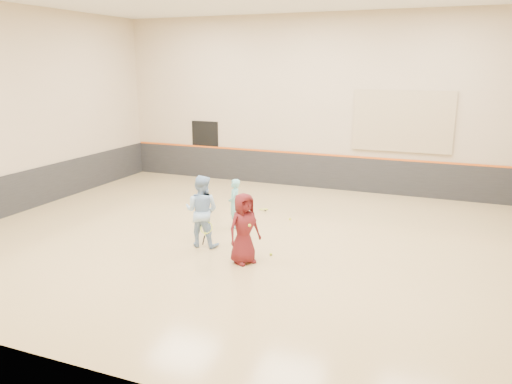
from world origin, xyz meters
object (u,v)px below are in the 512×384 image
at_px(girl, 234,204).
at_px(young_man, 244,228).
at_px(spare_racket, 264,208).
at_px(instructor, 202,211).

bearing_deg(girl, young_man, 13.34).
height_order(girl, spare_racket, girl).
bearing_deg(spare_racket, instructor, -94.55).
relative_size(girl, instructor, 0.77).
height_order(instructor, young_man, instructor).
relative_size(instructor, young_man, 1.10).
relative_size(young_man, spare_racket, 2.63).
height_order(young_man, spare_racket, young_man).
relative_size(girl, young_man, 0.84).
height_order(girl, young_man, young_man).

